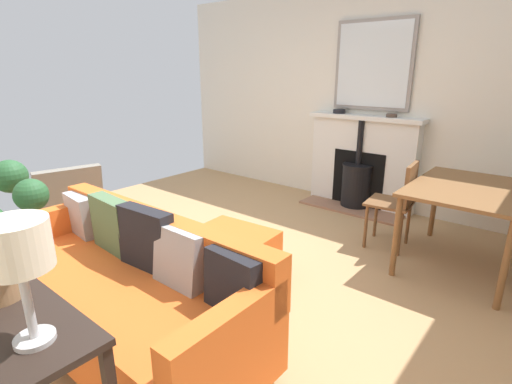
{
  "coord_description": "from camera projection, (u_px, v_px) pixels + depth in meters",
  "views": [
    {
      "loc": [
        2.01,
        2.36,
        1.66
      ],
      "look_at": [
        -0.51,
        0.29,
        0.64
      ],
      "focal_mm": 27.21,
      "sensor_mm": 36.0,
      "label": 1
    }
  ],
  "objects": [
    {
      "name": "fireplace",
      "position": [
        361.0,
        168.0,
        4.83
      ],
      "size": [
        0.54,
        1.41,
        1.15
      ],
      "color": "#93664C",
      "rests_on": "ground"
    },
    {
      "name": "dining_chair_near_fireplace",
      "position": [
        399.0,
        198.0,
        3.65
      ],
      "size": [
        0.44,
        0.44,
        0.85
      ],
      "color": "brown",
      "rests_on": "ground"
    },
    {
      "name": "armchair_accent",
      "position": [
        68.0,
        199.0,
        3.88
      ],
      "size": [
        0.78,
        0.72,
        0.78
      ],
      "color": "#4C3321",
      "rests_on": "ground"
    },
    {
      "name": "ottoman",
      "position": [
        227.0,
        251.0,
        3.2
      ],
      "size": [
        0.73,
        0.71,
        0.38
      ],
      "color": "#B2B2B7",
      "rests_on": "ground"
    },
    {
      "name": "sofa",
      "position": [
        124.0,
        288.0,
        2.41
      ],
      "size": [
        0.8,
        2.03,
        0.85
      ],
      "color": "#B2B2B7",
      "rests_on": "ground"
    },
    {
      "name": "mantel_bowl_near",
      "position": [
        339.0,
        111.0,
        4.85
      ],
      "size": [
        0.15,
        0.15,
        0.05
      ],
      "color": "black",
      "rests_on": "fireplace"
    },
    {
      "name": "mantel_bowl_far",
      "position": [
        392.0,
        115.0,
        4.45
      ],
      "size": [
        0.12,
        0.12,
        0.04
      ],
      "color": "#47382D",
      "rests_on": "fireplace"
    },
    {
      "name": "wall_left",
      "position": [
        344.0,
        98.0,
        4.96
      ],
      "size": [
        0.12,
        5.23,
        2.64
      ],
      "primitive_type": "cube",
      "color": "silver",
      "rests_on": "ground"
    },
    {
      "name": "ground_plane",
      "position": [
        194.0,
        268.0,
        3.41
      ],
      "size": [
        5.28,
        5.23,
        0.01
      ],
      "primitive_type": "cube",
      "color": "tan"
    },
    {
      "name": "table_lamp_far_end",
      "position": [
        17.0,
        251.0,
        1.28
      ],
      "size": [
        0.22,
        0.22,
        0.46
      ],
      "color": "#B2B2B7",
      "rests_on": "console_table"
    },
    {
      "name": "mirror_over_mantel",
      "position": [
        373.0,
        65.0,
        4.54
      ],
      "size": [
        0.04,
        0.95,
        1.02
      ],
      "color": "gray"
    },
    {
      "name": "dining_table",
      "position": [
        469.0,
        196.0,
        3.25
      ],
      "size": [
        1.17,
        0.87,
        0.73
      ],
      "color": "brown",
      "rests_on": "ground"
    }
  ]
}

